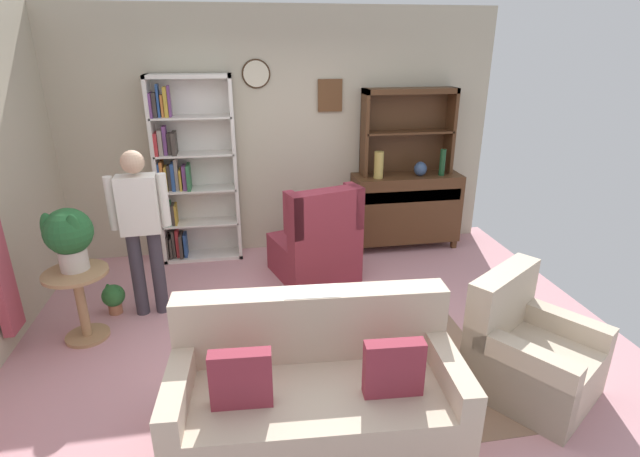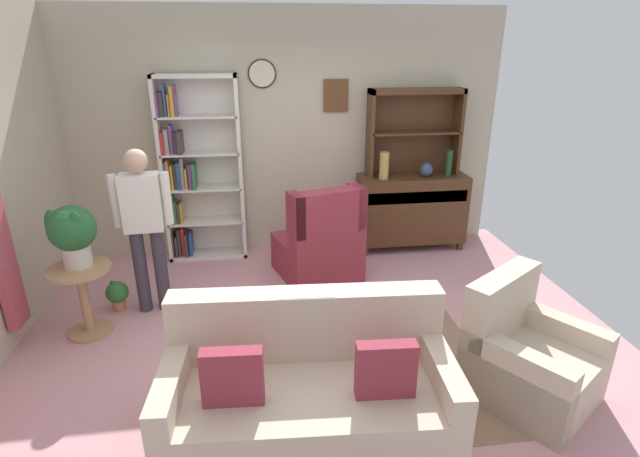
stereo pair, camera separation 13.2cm
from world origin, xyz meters
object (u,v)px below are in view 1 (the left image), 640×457
object	(u,v)px
coffee_table	(329,312)
sideboard_hutch	(408,120)
book_stack	(325,302)
potted_plant_large	(68,235)
sideboard	(405,207)
bottle_wine	(442,162)
vase_round	(420,169)
potted_plant_small	(114,297)
bookshelf	(190,173)
vase_tall	(379,165)
armchair_floral	(529,355)
person_reading	(141,223)
plant_stand	(80,297)
wingback_chair	(317,245)
couch_floral	(316,393)

from	to	relation	value
coffee_table	sideboard_hutch	bearing A→B (deg)	57.67
book_stack	potted_plant_large	bearing A→B (deg)	164.58
sideboard	bottle_wine	world-z (taller)	bottle_wine
vase_round	potted_plant_small	bearing A→B (deg)	-162.93
vase_round	potted_plant_small	size ratio (longest dim) A/B	0.59
bookshelf	vase_tall	xyz separation A→B (m)	(2.16, -0.17, 0.04)
vase_tall	armchair_floral	bearing A→B (deg)	-81.87
vase_round	book_stack	distance (m)	2.52
vase_round	person_reading	size ratio (longest dim) A/B	0.11
armchair_floral	plant_stand	bearing A→B (deg)	159.52
wingback_chair	potted_plant_small	bearing A→B (deg)	-168.86
armchair_floral	potted_plant_large	xyz separation A→B (m)	(-3.39, 1.31, 0.66)
bookshelf	wingback_chair	size ratio (longest dim) A/B	2.00
couch_floral	wingback_chair	xyz separation A→B (m)	(0.38, 2.21, 0.07)
plant_stand	person_reading	bearing A→B (deg)	34.81
bottle_wine	potted_plant_small	bearing A→B (deg)	-164.42
couch_floral	potted_plant_small	bearing A→B (deg)	131.96
sideboard	person_reading	xyz separation A→B (m)	(-2.89, -1.14, 0.40)
bookshelf	couch_floral	world-z (taller)	bookshelf
book_stack	plant_stand	bearing A→B (deg)	165.65
vase_round	bottle_wine	bearing A→B (deg)	-4.95
wingback_chair	plant_stand	world-z (taller)	wingback_chair
potted_plant_large	book_stack	world-z (taller)	potted_plant_large
plant_stand	potted_plant_large	xyz separation A→B (m)	(-0.01, 0.04, 0.55)
plant_stand	potted_plant_large	world-z (taller)	potted_plant_large
armchair_floral	potted_plant_small	xyz separation A→B (m)	(-3.23, 1.65, -0.12)
vase_round	coffee_table	world-z (taller)	vase_round
bookshelf	person_reading	xyz separation A→B (m)	(-0.34, -1.22, -0.12)
coffee_table	vase_round	bearing A→B (deg)	52.88
bottle_wine	couch_floral	world-z (taller)	bottle_wine
potted_plant_small	vase_tall	bearing A→B (deg)	19.72
bookshelf	book_stack	xyz separation A→B (m)	(1.17, -2.09, -0.59)
armchair_floral	coffee_table	size ratio (longest dim) A/B	1.33
vase_tall	person_reading	xyz separation A→B (m)	(-2.50, -1.06, -0.17)
bottle_wine	book_stack	size ratio (longest dim) A/B	1.50
book_stack	vase_round	bearing A→B (deg)	52.05
couch_floral	plant_stand	distance (m)	2.29
bookshelf	armchair_floral	bearing A→B (deg)	-48.18
vase_round	plant_stand	bearing A→B (deg)	-158.01
bookshelf	potted_plant_large	world-z (taller)	bookshelf
wingback_chair	potted_plant_small	size ratio (longest dim) A/B	3.63
couch_floral	plant_stand	xyz separation A→B (m)	(-1.79, 1.43, 0.08)
bottle_wine	plant_stand	bearing A→B (deg)	-159.69
armchair_floral	potted_plant_large	world-z (taller)	potted_plant_large
wingback_chair	vase_tall	bearing A→B (deg)	36.79
bottle_wine	wingback_chair	size ratio (longest dim) A/B	0.30
sideboard	wingback_chair	world-z (taller)	wingback_chair
vase_tall	potted_plant_small	distance (m)	3.16
armchair_floral	vase_round	bearing A→B (deg)	87.05
vase_tall	potted_plant_large	size ratio (longest dim) A/B	0.59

